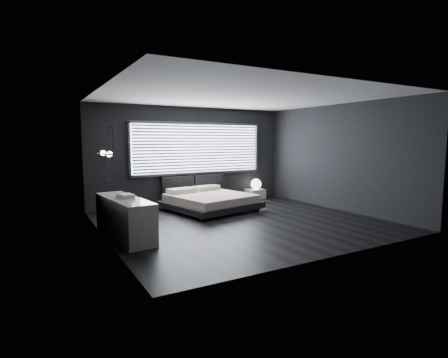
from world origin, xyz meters
TOP-DOWN VIEW (x-y plane):
  - room at (0.00, 0.00)m, footprint 6.04×6.00m
  - window at (0.20, 2.70)m, footprint 4.14×0.09m
  - headboard at (-0.01, 2.64)m, footprint 1.96×0.16m
  - sconce_near at (-2.88, 0.05)m, footprint 0.18×0.11m
  - sconce_far at (-2.88, 0.65)m, footprint 0.18×0.11m
  - wall_art_upper at (-2.98, -0.55)m, footprint 0.01×0.48m
  - wall_art_lower at (-2.98, -0.30)m, footprint 0.01×0.48m
  - bed at (-0.02, 1.59)m, footprint 2.47×2.40m
  - nightstand at (2.03, 2.44)m, footprint 0.57×0.48m
  - orb_lamp at (2.03, 2.39)m, footprint 0.33×0.33m
  - dresser at (-2.65, 0.01)m, footprint 0.73×1.96m
  - book_stack at (-2.62, 0.02)m, footprint 0.28×0.37m

SIDE VIEW (x-z plane):
  - nightstand at x=2.03m, z-range 0.00..0.31m
  - bed at x=-0.02m, z-range -0.02..0.53m
  - dresser at x=-2.65m, z-range 0.00..0.77m
  - orb_lamp at x=2.03m, z-range 0.31..0.64m
  - headboard at x=-0.01m, z-range 0.31..0.83m
  - book_stack at x=-2.62m, z-range 0.76..0.84m
  - wall_art_lower at x=-2.98m, z-range 1.14..1.62m
  - room at x=0.00m, z-range 0.00..2.80m
  - sconce_near at x=-2.88m, z-range 1.55..1.66m
  - sconce_far at x=-2.88m, z-range 1.55..1.66m
  - window at x=0.20m, z-range 0.85..2.37m
  - wall_art_upper at x=-2.98m, z-range 1.61..2.09m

